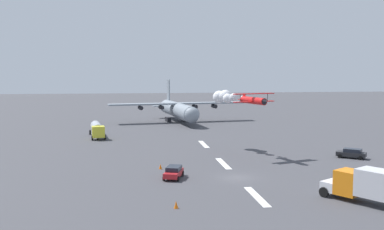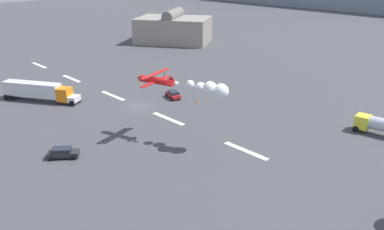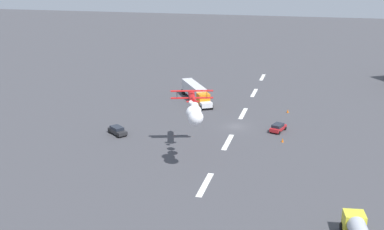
# 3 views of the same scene
# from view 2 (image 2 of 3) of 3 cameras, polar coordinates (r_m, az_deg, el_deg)

# --- Properties ---
(ground_plane) EXTENTS (440.00, 440.00, 0.00)m
(ground_plane) POSITION_cam_2_polar(r_m,az_deg,el_deg) (78.75, -7.53, 1.22)
(ground_plane) COLOR #424247
(ground_plane) RESTS_ON ground
(runway_stripe_0) EXTENTS (8.00, 0.90, 0.01)m
(runway_stripe_0) POSITION_cam_2_polar(r_m,az_deg,el_deg) (116.37, -20.68, 6.57)
(runway_stripe_0) COLOR white
(runway_stripe_0) RESTS_ON ground
(runway_stripe_1) EXTENTS (8.00, 0.90, 0.01)m
(runway_stripe_1) POSITION_cam_2_polar(r_m,az_deg,el_deg) (100.66, -16.58, 4.93)
(runway_stripe_1) COLOR white
(runway_stripe_1) RESTS_ON ground
(runway_stripe_2) EXTENTS (8.00, 0.90, 0.01)m
(runway_stripe_2) POSITION_cam_2_polar(r_m,az_deg,el_deg) (85.76, -11.05, 2.68)
(runway_stripe_2) COLOR white
(runway_stripe_2) RESTS_ON ground
(runway_stripe_3) EXTENTS (8.00, 0.90, 0.01)m
(runway_stripe_3) POSITION_cam_2_polar(r_m,az_deg,el_deg) (72.16, -3.35, -0.51)
(runway_stripe_3) COLOR white
(runway_stripe_3) RESTS_ON ground
(runway_stripe_4) EXTENTS (8.00, 0.90, 0.01)m
(runway_stripe_4) POSITION_cam_2_polar(r_m,az_deg,el_deg) (60.75, 7.58, -5.00)
(runway_stripe_4) COLOR white
(runway_stripe_4) RESTS_ON ground
(stunt_biplane_red) EXTENTS (15.28, 8.04, 2.45)m
(stunt_biplane_red) POSITION_cam_2_polar(r_m,az_deg,el_deg) (59.38, 0.61, 3.99)
(stunt_biplane_red) COLOR red
(semi_truck_orange) EXTENTS (15.00, 10.79, 3.70)m
(semi_truck_orange) POSITION_cam_2_polar(r_m,az_deg,el_deg) (86.07, -20.77, 3.24)
(semi_truck_orange) COLOR silver
(semi_truck_orange) RESTS_ON ground
(followme_car_yellow) EXTENTS (4.09, 4.56, 1.52)m
(followme_car_yellow) POSITION_cam_2_polar(r_m,az_deg,el_deg) (60.71, -17.73, -5.05)
(followme_car_yellow) COLOR #262628
(followme_car_yellow) RESTS_ON ground
(airport_staff_sedan) EXTENTS (4.52, 3.04, 1.52)m
(airport_staff_sedan) POSITION_cam_2_polar(r_m,az_deg,el_deg) (82.64, -2.67, 2.94)
(airport_staff_sedan) COLOR #B21E23
(airport_staff_sedan) RESTS_ON ground
(hangar_building) EXTENTS (28.38, 26.19, 10.97)m
(hangar_building) POSITION_cam_2_polar(r_m,az_deg,el_deg) (139.54, -2.63, 11.97)
(hangar_building) COLOR gray
(hangar_building) RESTS_ON ground
(traffic_cone_near) EXTENTS (0.44, 0.44, 0.75)m
(traffic_cone_near) POSITION_cam_2_polar(r_m,az_deg,el_deg) (92.92, -7.36, 4.58)
(traffic_cone_near) COLOR orange
(traffic_cone_near) RESTS_ON ground
(traffic_cone_far) EXTENTS (0.44, 0.44, 0.75)m
(traffic_cone_far) POSITION_cam_2_polar(r_m,az_deg,el_deg) (79.71, 0.66, 1.94)
(traffic_cone_far) COLOR orange
(traffic_cone_far) RESTS_ON ground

